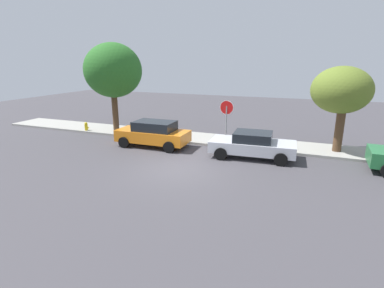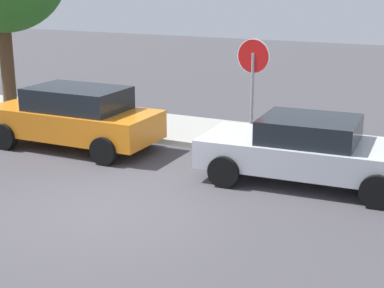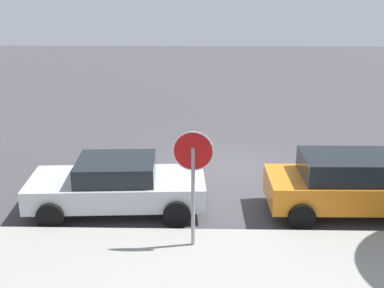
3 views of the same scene
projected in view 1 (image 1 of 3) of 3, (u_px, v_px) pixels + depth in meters
ground_plane at (178, 169)px, 13.90m from camera, size 60.00×60.00×0.00m
sidewalk_curb at (213, 140)px, 18.80m from camera, size 32.00×2.58×0.14m
stop_sign at (226, 114)px, 17.44m from camera, size 0.83×0.08×2.66m
parked_car_silver at (252, 145)px, 15.41m from camera, size 4.40×2.22×1.35m
parked_car_orange at (153, 133)px, 17.41m from camera, size 4.22×1.98×1.50m
street_tree_near_corner at (113, 71)px, 19.86m from camera, size 3.81×3.81×6.03m
street_tree_mid_block at (341, 91)px, 15.58m from camera, size 3.05×3.05×4.62m
fire_hydrant at (86, 127)px, 20.97m from camera, size 0.30×0.22×0.72m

